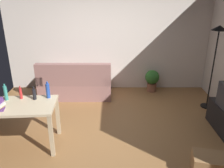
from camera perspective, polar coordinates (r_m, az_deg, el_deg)
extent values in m
cube|color=olive|center=(4.39, -1.33, -11.70)|extent=(5.20, 4.40, 0.02)
cube|color=silver|center=(5.97, -0.98, 11.43)|extent=(5.20, 0.10, 2.70)
cube|color=#996B66|center=(5.83, -8.78, -0.88)|extent=(1.73, 0.84, 0.40)
cube|color=#8C625D|center=(5.35, -9.57, 2.29)|extent=(1.73, 0.16, 0.52)
cube|color=#926661|center=(5.65, -1.08, 2.02)|extent=(0.16, 0.84, 0.22)
cube|color=#926661|center=(5.89, -16.50, 1.94)|extent=(0.16, 0.84, 0.22)
cylinder|color=black|center=(5.66, 22.40, -5.08)|extent=(0.26, 0.26, 0.03)
cylinder|color=black|center=(5.36, 23.68, 3.14)|extent=(0.03, 0.03, 1.68)
cone|color=black|center=(5.18, 25.17, 12.51)|extent=(0.32, 0.32, 0.10)
cube|color=#C6B28E|center=(3.95, -22.54, -5.03)|extent=(1.24, 0.77, 0.04)
cube|color=tan|center=(3.73, -14.81, -12.41)|extent=(0.06, 0.06, 0.72)
cube|color=tan|center=(4.25, -13.31, -7.76)|extent=(0.06, 0.06, 0.72)
cylinder|color=brown|center=(6.11, 9.81, -0.76)|extent=(0.24, 0.24, 0.22)
sphere|color=#2D6B28|center=(6.01, 9.97, 1.71)|extent=(0.36, 0.36, 0.36)
cube|color=olive|center=(3.69, 23.12, -18.02)|extent=(0.54, 0.44, 0.30)
cylinder|color=teal|center=(4.14, -24.88, -2.06)|extent=(0.06, 0.06, 0.24)
cylinder|color=teal|center=(4.09, -25.19, -0.25)|extent=(0.03, 0.03, 0.04)
cylinder|color=#AD2323|center=(4.11, -21.71, -2.20)|extent=(0.05, 0.05, 0.18)
cylinder|color=#AD2323|center=(4.06, -21.92, -0.76)|extent=(0.02, 0.02, 0.04)
cylinder|color=black|center=(4.00, -18.72, -2.44)|extent=(0.06, 0.06, 0.18)
cylinder|color=black|center=(3.96, -18.91, -0.99)|extent=(0.03, 0.03, 0.04)
cylinder|color=#2347A3|center=(3.98, -15.61, -1.66)|extent=(0.06, 0.06, 0.25)
cylinder|color=#2347A3|center=(3.92, -15.82, 0.28)|extent=(0.03, 0.03, 0.04)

